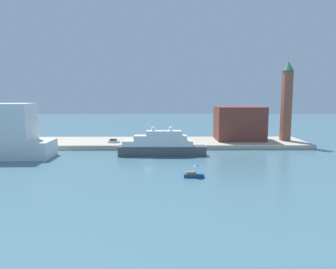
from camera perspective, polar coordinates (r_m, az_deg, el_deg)
The scene contains 9 objects.
ground at distance 90.07m, azimuth -3.47°, elevation -4.63°, with size 400.00×400.00×0.00m, color slate.
quay_dock at distance 116.20m, azimuth -2.81°, elevation -1.50°, with size 110.00×21.47×1.56m, color #B7AD99.
large_yacht at distance 96.22m, azimuth -1.26°, elevation -2.00°, with size 26.31×4.31×10.79m.
small_motorboat at distance 72.07m, azimuth 4.65°, elevation -6.91°, with size 4.52×1.58×3.09m.
harbor_building at distance 120.67m, azimuth 12.62°, elevation 1.98°, with size 17.24×13.15×12.28m, color brown.
bell_tower at distance 122.87m, azimuth 20.45°, elevation 6.00°, with size 3.90×3.90×28.43m.
parked_car at distance 112.82m, azimuth -9.68°, elevation -1.16°, with size 3.93×1.69×1.35m.
person_figure at distance 108.42m, azimuth -6.91°, elevation -1.35°, with size 0.36×0.36×1.70m.
mooring_bollard at distance 106.71m, azimuth -1.06°, elevation -1.64°, with size 0.38×0.38×0.83m, color black.
Camera 1 is at (4.56, -87.97, 18.79)m, focal length 34.11 mm.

